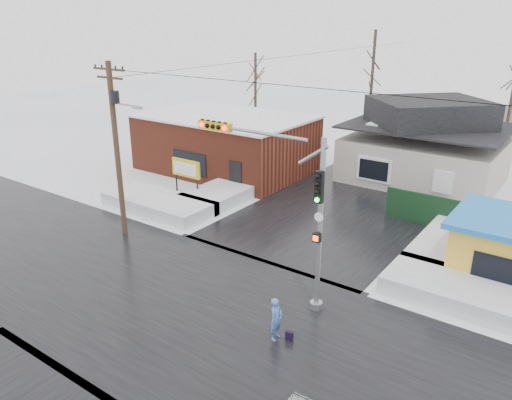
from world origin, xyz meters
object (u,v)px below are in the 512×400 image
Objects in this scene: kiosk at (506,248)px; pedestrian at (276,319)px; traffic_signal at (285,195)px; marquee_sign at (186,169)px; utility_pole at (117,141)px.

kiosk is 11.19m from pedestrian.
pedestrian is at bearing -62.29° from traffic_signal.
pedestrian is at bearing -35.44° from marquee_sign.
utility_pole reaches higher than kiosk.
traffic_signal is 4.72m from pedestrian.
marquee_sign is at bearing 100.13° from utility_pole.
utility_pole reaches higher than marquee_sign.
marquee_sign is at bearing -178.45° from kiosk.
utility_pole is 3.53× the size of marquee_sign.
pedestrian is at bearing -14.85° from utility_pole.
traffic_signal is 13.42m from marquee_sign.
marquee_sign is 15.73m from pedestrian.
pedestrian is (-5.72, -9.60, -0.64)m from kiosk.
utility_pole is 1.96× the size of kiosk.
utility_pole is at bearing 73.35° from pedestrian.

